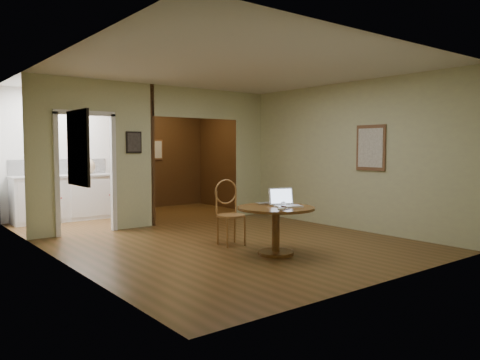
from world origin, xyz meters
TOP-DOWN VIEW (x-y plane):
  - floor at (0.00, 0.00)m, footprint 5.00×5.00m
  - room_shell at (-0.47, 3.10)m, footprint 5.20×7.50m
  - dining_table at (0.02, -0.75)m, footprint 1.08×1.08m
  - chair at (-0.09, 0.21)m, footprint 0.48×0.48m
  - open_laptop at (0.16, -0.77)m, footprint 0.43×0.43m
  - closed_laptop at (0.11, -0.46)m, footprint 0.34×0.24m
  - mouse at (-0.21, -1.10)m, footprint 0.12×0.09m
  - wine_glass at (0.03, -0.88)m, footprint 0.08×0.08m
  - pen at (-0.06, -1.05)m, footprint 0.12×0.04m
  - kitchen_cabinet at (-1.35, 4.20)m, footprint 2.06×0.60m
  - grocery_bag at (-0.85, 4.20)m, footprint 0.40×0.37m

SIDE VIEW (x-z plane):
  - floor at x=0.00m, z-range 0.00..0.00m
  - kitchen_cabinet at x=-1.35m, z-range 0.00..0.94m
  - dining_table at x=0.02m, z-range 0.16..0.84m
  - chair at x=-0.09m, z-range 0.06..1.07m
  - pen at x=-0.06m, z-range 0.68..0.68m
  - closed_laptop at x=0.11m, z-range 0.68..0.70m
  - mouse at x=-0.21m, z-range 0.68..0.72m
  - wine_glass at x=0.03m, z-range 0.68..0.76m
  - open_laptop at x=0.16m, z-range 0.62..0.87m
  - grocery_bag at x=-0.85m, z-range 0.94..1.27m
  - room_shell at x=-0.47m, z-range -1.21..3.79m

